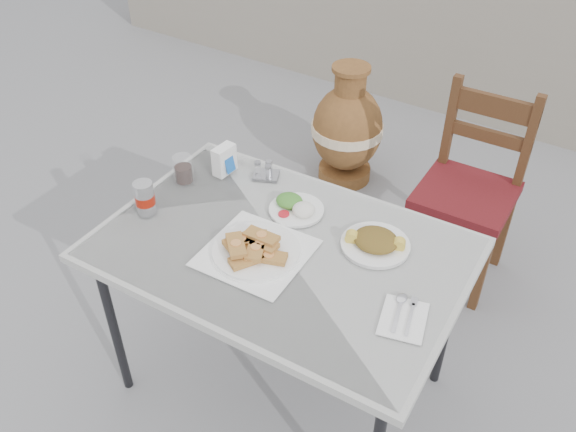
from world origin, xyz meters
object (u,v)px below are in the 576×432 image
Objects in this scene: salad_chopped_plate at (376,242)px; condiment_caddy at (266,172)px; chair at (469,188)px; pide_plate at (256,246)px; terracotta_urn at (347,129)px; cafe_table at (281,257)px; cola_glass at (183,170)px; soda_can at (145,198)px; napkin_holder at (224,160)px; salad_rice_plate at (296,207)px.

condiment_caddy reaches higher than salad_chopped_plate.
condiment_caddy is at bearing -130.80° from chair.
pide_plate reaches higher than terracotta_urn.
condiment_caddy is (-0.26, 0.28, 0.07)m from cafe_table.
cafe_table is 5.37× the size of salad_chopped_plate.
chair reaches higher than condiment_caddy.
condiment_caddy is (-0.50, 0.12, 0.00)m from salad_chopped_plate.
salad_chopped_plate is at bearing -58.42° from terracotta_urn.
cafe_table is 1.35× the size of chair.
condiment_caddy is (0.23, 0.18, -0.02)m from cola_glass.
pide_plate is 2.75× the size of soda_can.
condiment_caddy reaches higher than terracotta_urn.
chair is at bearing 50.22° from napkin_holder.
soda_can is 0.14× the size of chair.
condiment_caddy is at bearing 25.32° from napkin_holder.
salad_rice_plate is 1.29m from terracotta_urn.
terracotta_urn is at bearing 153.36° from chair.
napkin_holder reaches higher than condiment_caddy.
condiment_caddy is (-0.20, 0.11, 0.00)m from salad_rice_plate.
salad_rice_plate is (-0.01, 0.25, -0.01)m from pide_plate.
chair is at bearing 54.42° from soda_can.
cafe_table reaches higher than terracotta_urn.
salad_chopped_plate is 1.95× the size of condiment_caddy.
soda_can is 1.19× the size of cola_glass.
pide_plate is 1.52m from terracotta_urn.
napkin_holder is (-0.34, 0.05, 0.04)m from salad_rice_plate.
pide_plate is 0.43m from soda_can.
condiment_caddy is at bearing -78.33° from terracotta_urn.
chair reaches higher than salad_chopped_plate.
cola_glass is 0.29m from condiment_caddy.
pide_plate reaches higher than salad_chopped_plate.
salad_chopped_plate is 1.43m from terracotta_urn.
salad_chopped_plate is 1.85× the size of soda_can.
cafe_table is 0.47m from napkin_holder.
napkin_holder is at bearing 171.38° from salad_rice_plate.
terracotta_urn is at bearing 109.56° from cafe_table.
soda_can reaches higher than napkin_holder.
cola_glass is at bearing 94.56° from soda_can.
chair is at bearing -24.82° from terracotta_urn.
napkin_holder is (0.07, 0.33, -0.01)m from soda_can.
napkin_holder is (-0.35, 0.30, 0.02)m from pide_plate.
chair reaches higher than napkin_holder.
soda_can is at bearing -127.40° from chair.
soda_can is 1.10× the size of napkin_holder.
pide_plate reaches higher than salad_rice_plate.
cafe_table is at bearing -47.86° from condiment_caddy.
terracotta_urn is at bearing 109.78° from salad_rice_plate.
soda_can reaches higher than pide_plate.
cola_glass is (-0.02, 0.21, -0.02)m from soda_can.
cola_glass is 0.15m from napkin_holder.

